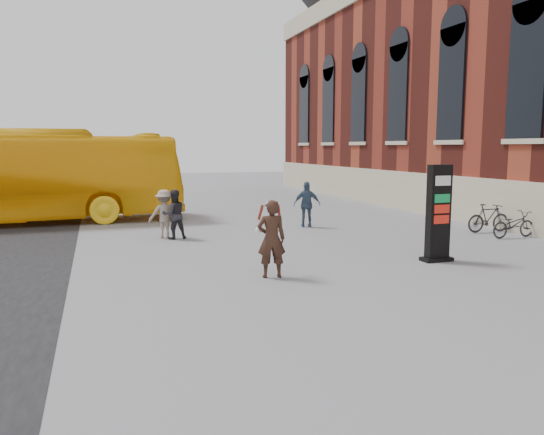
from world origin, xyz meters
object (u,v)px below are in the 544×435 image
object	(u,v)px
bike_7	(488,218)
info_pylon	(438,213)
bus	(9,177)
pedestrian_a	(174,214)
pedestrian_c	(307,204)
bike_6	(513,224)
pedestrian_b	(164,214)
woman	(271,238)

from	to	relation	value
bike_7	info_pylon	bearing A→B (deg)	128.87
info_pylon	bike_7	xyz separation A→B (m)	(4.57, 3.45, -0.75)
bus	bike_7	xyz separation A→B (m)	(16.14, -7.56, -1.32)
pedestrian_a	bus	bearing A→B (deg)	-52.62
info_pylon	bus	bearing A→B (deg)	136.19
info_pylon	pedestrian_c	bearing A→B (deg)	98.27
bus	pedestrian_c	bearing A→B (deg)	-113.09
bike_6	bike_7	distance (m)	1.18
info_pylon	pedestrian_b	xyz separation A→B (m)	(-6.30, 5.89, -0.47)
pedestrian_b	bus	bearing A→B (deg)	-40.28
pedestrian_c	pedestrian_b	bearing A→B (deg)	25.55
bike_7	woman	bearing A→B (deg)	113.88
bike_6	bike_7	bearing A→B (deg)	-1.89
bus	pedestrian_a	distance (m)	7.85
info_pylon	pedestrian_a	bearing A→B (deg)	137.21
bike_6	bike_7	size ratio (longest dim) A/B	1.00
woman	bus	size ratio (longest dim) A/B	0.14
info_pylon	pedestrian_c	distance (m)	6.67
info_pylon	woman	distance (m)	4.67
info_pylon	pedestrian_c	xyz separation A→B (m)	(-0.99, 6.59, -0.41)
info_pylon	pedestrian_a	size ratio (longest dim) A/B	1.57
pedestrian_a	pedestrian_c	bearing A→B (deg)	-176.27
info_pylon	pedestrian_a	distance (m)	8.21
woman	pedestrian_b	bearing A→B (deg)	-64.85
pedestrian_b	pedestrian_c	bearing A→B (deg)	-168.69
pedestrian_a	pedestrian_b	xyz separation A→B (m)	(-0.27, 0.35, -0.01)
pedestrian_a	pedestrian_c	size ratio (longest dim) A/B	0.95
info_pylon	bus	world-z (taller)	bus
woman	bike_7	world-z (taller)	woman
woman	bike_6	distance (m)	9.57
bus	bike_6	xyz separation A→B (m)	(16.14, -8.74, -1.38)
info_pylon	bike_7	size ratio (longest dim) A/B	1.51
pedestrian_b	woman	bearing A→B (deg)	108.86
pedestrian_c	bike_7	size ratio (longest dim) A/B	1.02
pedestrian_a	bike_6	bearing A→B (deg)	154.88
pedestrian_b	pedestrian_c	size ratio (longest dim) A/B	0.93
pedestrian_a	pedestrian_c	xyz separation A→B (m)	(5.05, 1.05, 0.04)
pedestrian_a	bike_6	world-z (taller)	pedestrian_a
woman	bike_6	world-z (taller)	woman
bus	pedestrian_a	world-z (taller)	bus
bus	pedestrian_a	size ratio (longest dim) A/B	8.15
pedestrian_b	bike_7	world-z (taller)	pedestrian_b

